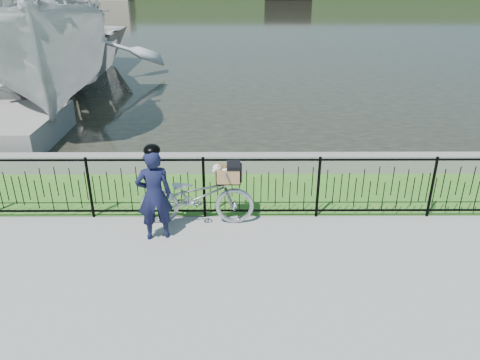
{
  "coord_description": "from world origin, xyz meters",
  "views": [
    {
      "loc": [
        -0.4,
        -5.76,
        4.13
      ],
      "look_at": [
        -0.37,
        1.0,
        1.0
      ],
      "focal_mm": 35.0,
      "sensor_mm": 36.0,
      "label": 1
    }
  ],
  "objects_px": {
    "bicycle_rig": "(197,195)",
    "boat_near": "(50,46)",
    "cyclist": "(154,193)",
    "boat_far": "(3,55)"
  },
  "relations": [
    {
      "from": "bicycle_rig",
      "to": "boat_near",
      "type": "height_order",
      "value": "boat_near"
    },
    {
      "from": "cyclist",
      "to": "boat_far",
      "type": "xyz_separation_m",
      "value": [
        -6.8,
        9.85,
        0.47
      ]
    },
    {
      "from": "cyclist",
      "to": "boat_far",
      "type": "height_order",
      "value": "boat_far"
    },
    {
      "from": "boat_near",
      "to": "boat_far",
      "type": "xyz_separation_m",
      "value": [
        -2.6,
        2.37,
        -0.66
      ]
    },
    {
      "from": "bicycle_rig",
      "to": "cyclist",
      "type": "relative_size",
      "value": 1.21
    },
    {
      "from": "bicycle_rig",
      "to": "cyclist",
      "type": "bearing_deg",
      "value": -143.16
    },
    {
      "from": "bicycle_rig",
      "to": "boat_near",
      "type": "relative_size",
      "value": 0.2
    },
    {
      "from": "boat_near",
      "to": "boat_far",
      "type": "relative_size",
      "value": 0.72
    },
    {
      "from": "boat_far",
      "to": "boat_near",
      "type": "bearing_deg",
      "value": -42.36
    },
    {
      "from": "cyclist",
      "to": "boat_near",
      "type": "xyz_separation_m",
      "value": [
        -4.2,
        7.48,
        1.13
      ]
    }
  ]
}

